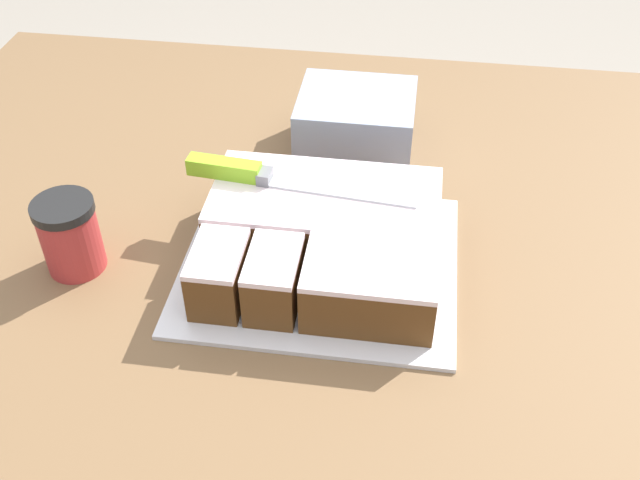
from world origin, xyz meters
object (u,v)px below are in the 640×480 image
at_px(cake, 323,239).
at_px(coffee_cup, 70,235).
at_px(storage_box, 356,124).
at_px(knife, 251,174).
at_px(cake_board, 320,263).

xyz_separation_m(cake, coffee_cup, (-0.30, -0.04, 0.01)).
xyz_separation_m(coffee_cup, storage_box, (0.31, 0.30, -0.00)).
bearing_deg(knife, cake, -26.06).
distance_m(knife, coffee_cup, 0.23).
bearing_deg(coffee_cup, knife, 27.46).
distance_m(cake, knife, 0.12).
bearing_deg(coffee_cup, storage_box, 44.14).
bearing_deg(cake, coffee_cup, -171.48).
xyz_separation_m(knife, coffee_cup, (-0.20, -0.10, -0.04)).
height_order(cake, knife, knife).
relative_size(cake_board, knife, 1.15).
height_order(cake_board, storage_box, storage_box).
bearing_deg(cake, knife, 148.53).
bearing_deg(knife, coffee_cup, -147.14).
height_order(cake, storage_box, storage_box).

